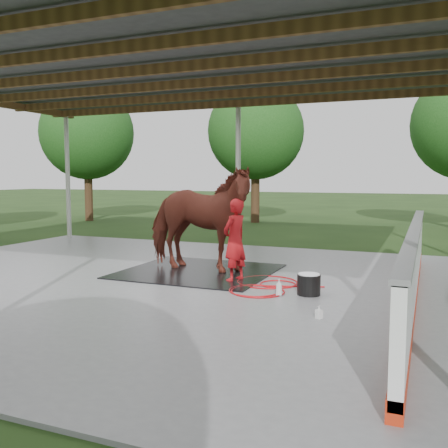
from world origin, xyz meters
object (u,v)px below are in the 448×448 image
at_px(horse, 198,219).
at_px(handler, 235,240).
at_px(dasher_board, 413,268).
at_px(wash_bucket, 309,284).

distance_m(horse, handler, 1.18).
relative_size(dasher_board, wash_bucket, 21.21).
height_order(horse, handler, horse).
xyz_separation_m(dasher_board, wash_bucket, (-1.57, -0.04, -0.36)).
distance_m(dasher_board, horse, 4.22).
height_order(horse, wash_bucket, horse).
height_order(dasher_board, horse, horse).
bearing_deg(handler, horse, -100.96).
height_order(handler, wash_bucket, handler).
height_order(dasher_board, wash_bucket, dasher_board).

